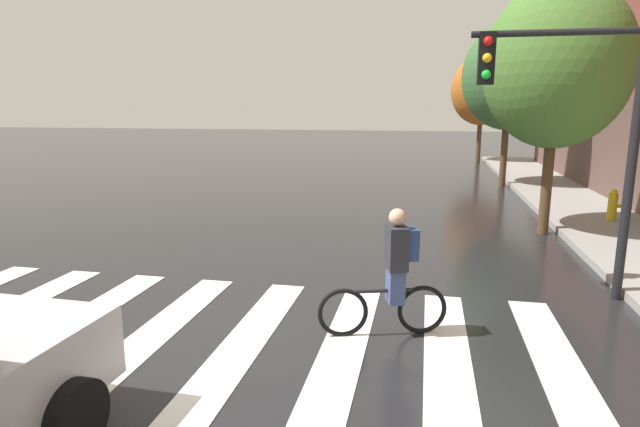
# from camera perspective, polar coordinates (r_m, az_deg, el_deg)

# --- Properties ---
(ground_plane) EXTENTS (120.00, 120.00, 0.00)m
(ground_plane) POSITION_cam_1_polar(r_m,az_deg,el_deg) (7.07, -9.80, -13.23)
(ground_plane) COLOR black
(crosswalk_stripes) EXTENTS (9.35, 4.16, 0.01)m
(crosswalk_stripes) POSITION_cam_1_polar(r_m,az_deg,el_deg) (7.21, -12.81, -12.79)
(crosswalk_stripes) COLOR silver
(crosswalk_stripes) RESTS_ON ground
(cyclist) EXTENTS (1.65, 0.57, 1.69)m
(cyclist) POSITION_cam_1_polar(r_m,az_deg,el_deg) (6.83, 7.99, -6.45)
(cyclist) COLOR black
(cyclist) RESTS_ON ground
(traffic_light_near) EXTENTS (2.47, 0.28, 4.20)m
(traffic_light_near) POSITION_cam_1_polar(r_m,az_deg,el_deg) (8.76, 26.17, 9.87)
(traffic_light_near) COLOR black
(traffic_light_near) RESTS_ON ground
(fire_hydrant) EXTENTS (0.33, 0.22, 0.78)m
(fire_hydrant) POSITION_cam_1_polar(r_m,az_deg,el_deg) (14.99, 29.27, 0.83)
(fire_hydrant) COLOR gold
(fire_hydrant) RESTS_ON sidewalk
(street_tree_near) EXTENTS (3.19, 3.19, 5.68)m
(street_tree_near) POSITION_cam_1_polar(r_m,az_deg,el_deg) (13.10, 24.42, 14.48)
(street_tree_near) COLOR #4C3823
(street_tree_near) RESTS_ON ground
(street_tree_mid) EXTENTS (3.33, 3.33, 5.93)m
(street_tree_mid) POSITION_cam_1_polar(r_m,az_deg,el_deg) (20.59, 19.93, 13.86)
(street_tree_mid) COLOR #4C3823
(street_tree_mid) RESTS_ON ground
(street_tree_far) EXTENTS (3.15, 3.15, 5.60)m
(street_tree_far) POSITION_cam_1_polar(r_m,az_deg,el_deg) (29.25, 17.22, 12.72)
(street_tree_far) COLOR #4C3823
(street_tree_far) RESTS_ON ground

